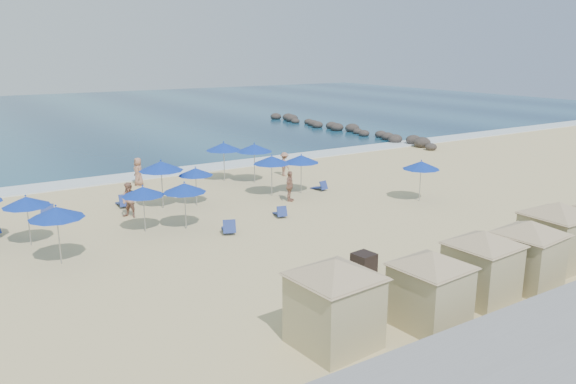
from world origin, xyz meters
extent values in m
plane|color=#D6C188|center=(0.00, 0.00, 0.00)|extent=(160.00, 160.00, 0.00)
cube|color=navy|center=(0.00, 55.00, 0.03)|extent=(160.00, 80.00, 0.06)
cube|color=white|center=(0.00, 15.50, 0.04)|extent=(160.00, 2.50, 0.08)
cube|color=gray|center=(0.00, -13.00, 0.55)|extent=(160.00, 2.20, 1.10)
ellipsoid|color=#282321|center=(23.40, 12.00, 0.28)|extent=(1.00, 1.00, 0.65)
ellipsoid|color=#282321|center=(23.88, 13.50, 0.41)|extent=(1.48, 1.48, 0.96)
ellipsoid|color=#282321|center=(24.36, 15.00, 0.39)|extent=(1.40, 1.40, 0.91)
ellipsoid|color=#282321|center=(23.52, 16.50, 0.36)|extent=(1.32, 1.32, 0.86)
ellipsoid|color=#282321|center=(24.00, 18.00, 0.34)|extent=(1.24, 1.24, 0.81)
ellipsoid|color=#282321|center=(24.48, 19.50, 0.32)|extent=(1.16, 1.16, 0.75)
ellipsoid|color=#282321|center=(23.64, 21.00, 0.30)|extent=(1.08, 1.08, 0.70)
ellipsoid|color=#282321|center=(24.12, 22.50, 0.28)|extent=(1.00, 1.00, 0.65)
ellipsoid|color=#282321|center=(24.60, 24.00, 0.41)|extent=(1.48, 1.48, 0.96)
ellipsoid|color=#282321|center=(23.76, 25.50, 0.39)|extent=(1.40, 1.40, 0.91)
ellipsoid|color=#282321|center=(24.24, 27.00, 0.36)|extent=(1.32, 1.32, 0.86)
ellipsoid|color=#282321|center=(23.40, 28.50, 0.34)|extent=(1.24, 1.24, 0.81)
ellipsoid|color=#282321|center=(23.88, 30.00, 0.32)|extent=(1.16, 1.16, 0.75)
ellipsoid|color=#282321|center=(24.36, 31.50, 0.30)|extent=(1.08, 1.08, 0.70)
ellipsoid|color=#282321|center=(23.52, 33.00, 0.28)|extent=(1.00, 1.00, 0.65)
ellipsoid|color=#282321|center=(24.00, 34.50, 0.41)|extent=(1.48, 1.48, 0.96)
ellipsoid|color=#282321|center=(24.48, 36.00, 0.39)|extent=(1.40, 1.40, 0.91)
ellipsoid|color=#282321|center=(23.64, 37.50, 0.36)|extent=(1.32, 1.32, 0.86)
cube|color=black|center=(0.97, -5.63, 0.38)|extent=(0.85, 0.85, 0.76)
cube|color=tan|center=(-3.33, -9.35, 1.06)|extent=(2.27, 2.27, 2.11)
cube|color=tan|center=(-3.33, -9.35, 2.11)|extent=(2.38, 2.38, 0.08)
pyramid|color=tan|center=(-3.33, -9.35, 2.64)|extent=(4.62, 4.62, 0.53)
cube|color=tan|center=(-0.11, -9.97, 0.97)|extent=(2.07, 2.07, 1.93)
cube|color=tan|center=(-0.11, -9.97, 1.93)|extent=(2.17, 2.17, 0.08)
pyramid|color=tan|center=(-0.11, -9.97, 2.42)|extent=(4.22, 4.22, 0.48)
cube|color=tan|center=(2.72, -9.62, 0.98)|extent=(2.10, 2.10, 1.97)
cube|color=tan|center=(2.72, -9.62, 1.97)|extent=(2.20, 2.20, 0.08)
pyramid|color=tan|center=(2.72, -9.62, 2.46)|extent=(4.31, 4.31, 0.49)
cube|color=tan|center=(5.01, -9.78, 0.99)|extent=(2.17, 2.17, 1.98)
cube|color=tan|center=(5.01, -9.78, 1.98)|extent=(2.28, 2.28, 0.08)
pyramid|color=tan|center=(5.01, -9.78, 2.47)|extent=(4.31, 4.31, 0.49)
cube|color=tan|center=(7.61, -9.21, 1.05)|extent=(2.13, 2.13, 2.11)
cube|color=tan|center=(7.61, -9.21, 2.11)|extent=(2.24, 2.24, 0.08)
pyramid|color=tan|center=(7.61, -9.21, 2.64)|extent=(4.62, 4.62, 0.53)
cylinder|color=#A5A8AD|center=(-8.59, 1.63, 0.97)|extent=(0.05, 0.05, 1.95)
cone|color=#0E2F9E|center=(-8.59, 1.63, 2.13)|extent=(2.15, 2.15, 0.46)
sphere|color=#0E2F9E|center=(-8.59, 1.63, 2.41)|extent=(0.08, 0.08, 0.08)
cylinder|color=#A5A8AD|center=(-2.25, 7.13, 1.07)|extent=(0.06, 0.06, 2.13)
cone|color=#0E2F9E|center=(-2.25, 7.13, 2.33)|extent=(2.35, 2.35, 0.50)
sphere|color=#0E2F9E|center=(-2.25, 7.13, 2.64)|extent=(0.09, 0.09, 0.09)
cylinder|color=#A5A8AD|center=(-4.41, 3.75, 0.90)|extent=(0.05, 0.05, 1.79)
cone|color=#0E2F9E|center=(-4.41, 3.75, 1.96)|extent=(1.98, 1.98, 0.42)
sphere|color=#0E2F9E|center=(-4.41, 3.75, 2.22)|extent=(0.08, 0.08, 0.08)
cylinder|color=#A5A8AD|center=(-2.62, 3.12, 0.92)|extent=(0.05, 0.05, 1.85)
cone|color=#0E2F9E|center=(-2.62, 3.12, 2.02)|extent=(2.04, 2.04, 0.44)
sphere|color=#0E2F9E|center=(-2.62, 3.12, 2.28)|extent=(0.08, 0.08, 0.08)
cylinder|color=#A5A8AD|center=(-0.47, 6.73, 0.86)|extent=(0.05, 0.05, 1.72)
cone|color=#0E2F9E|center=(-0.47, 6.73, 1.88)|extent=(1.90, 1.90, 0.41)
sphere|color=#0E2F9E|center=(-0.47, 6.73, 2.13)|extent=(0.07, 0.07, 0.07)
cylinder|color=#A5A8AD|center=(4.05, 6.22, 0.98)|extent=(0.05, 0.05, 1.95)
cone|color=#0E2F9E|center=(4.05, 6.22, 2.13)|extent=(2.16, 2.16, 0.46)
sphere|color=#0E2F9E|center=(4.05, 6.22, 2.42)|extent=(0.08, 0.08, 0.08)
cylinder|color=#A5A8AD|center=(3.44, 11.15, 1.04)|extent=(0.05, 0.05, 2.08)
cone|color=#0E2F9E|center=(3.44, 11.15, 2.27)|extent=(2.29, 2.29, 0.49)
sphere|color=#0E2F9E|center=(3.44, 11.15, 2.57)|extent=(0.09, 0.09, 0.09)
cylinder|color=#A5A8AD|center=(5.83, 5.81, 0.95)|extent=(0.05, 0.05, 1.90)
cone|color=#0E2F9E|center=(5.83, 5.81, 2.08)|extent=(2.10, 2.10, 0.45)
sphere|color=#0E2F9E|center=(5.83, 5.81, 2.35)|extent=(0.08, 0.08, 0.08)
cylinder|color=#A5A8AD|center=(10.46, 0.72, 0.94)|extent=(0.05, 0.05, 1.88)
cone|color=#0E2F9E|center=(10.46, 0.72, 2.06)|extent=(2.08, 2.08, 0.45)
sphere|color=#0E2F9E|center=(10.46, 0.72, 2.33)|extent=(0.08, 0.08, 0.08)
cylinder|color=#A5A8AD|center=(4.87, 9.68, 1.04)|extent=(0.05, 0.05, 2.07)
cone|color=#0E2F9E|center=(4.87, 9.68, 2.26)|extent=(2.29, 2.29, 0.49)
sphere|color=#0E2F9E|center=(4.87, 9.68, 2.56)|extent=(0.09, 0.09, 0.09)
cylinder|color=#A5A8AD|center=(-9.24, 4.64, 0.91)|extent=(0.05, 0.05, 1.81)
cone|color=#0E2F9E|center=(-9.24, 4.64, 1.98)|extent=(2.00, 2.00, 0.43)
sphere|color=#0E2F9E|center=(-9.24, 4.64, 2.24)|extent=(0.08, 0.08, 0.08)
cube|color=navy|center=(-7.70, 8.95, 0.18)|extent=(0.97, 1.43, 0.36)
cube|color=navy|center=(-7.86, 8.43, 0.44)|extent=(0.69, 0.52, 0.63)
cube|color=navy|center=(-3.92, 8.77, 0.18)|extent=(0.73, 1.37, 0.37)
cube|color=navy|center=(-3.96, 8.22, 0.45)|extent=(0.65, 0.41, 0.64)
cube|color=navy|center=(-1.12, 1.63, 0.17)|extent=(1.01, 1.37, 0.34)
cube|color=navy|center=(-1.32, 1.14, 0.42)|extent=(0.67, 0.54, 0.60)
cube|color=navy|center=(2.27, 2.52, 0.14)|extent=(0.79, 1.17, 0.30)
cube|color=navy|center=(2.14, 2.09, 0.36)|extent=(0.57, 0.42, 0.52)
cube|color=navy|center=(7.22, 5.94, 0.14)|extent=(0.63, 1.11, 0.29)
cube|color=navy|center=(7.27, 5.50, 0.36)|extent=(0.53, 0.35, 0.51)
imported|color=#A36F5A|center=(-4.26, 6.42, 0.90)|extent=(1.09, 1.11, 1.81)
imported|color=#A36F5A|center=(4.28, 4.66, 0.86)|extent=(1.04, 0.98, 1.73)
imported|color=#A36F5A|center=(7.55, 10.33, 0.81)|extent=(0.65, 1.07, 1.61)
imported|color=#A36F5A|center=(-1.63, 13.00, 0.89)|extent=(0.58, 0.88, 1.77)
camera|label=1|loc=(-12.40, -20.95, 8.30)|focal=35.00mm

